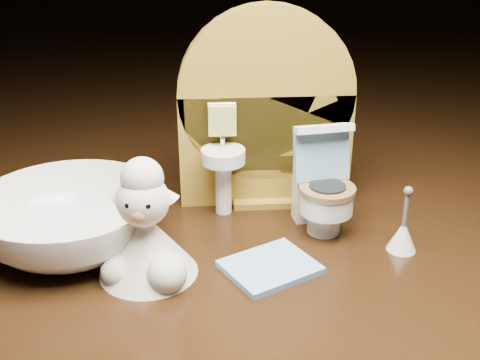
% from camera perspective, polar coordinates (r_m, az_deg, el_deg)
% --- Properties ---
extents(backdrop_panel, '(0.13, 0.05, 0.15)m').
position_cam_1_polar(backdrop_panel, '(0.45, 2.38, 5.65)').
color(backdrop_panel, olive).
rests_on(backdrop_panel, ground).
extents(toy_toilet, '(0.04, 0.05, 0.08)m').
position_cam_1_polar(toy_toilet, '(0.43, 7.79, -1.07)').
color(toy_toilet, white).
rests_on(toy_toilet, ground).
extents(bath_mat, '(0.07, 0.07, 0.00)m').
position_cam_1_polar(bath_mat, '(0.39, 2.86, -8.25)').
color(bath_mat, '#76A6CA').
rests_on(bath_mat, ground).
extents(toilet_brush, '(0.02, 0.02, 0.05)m').
position_cam_1_polar(toilet_brush, '(0.42, 15.19, -4.93)').
color(toilet_brush, white).
rests_on(toilet_brush, ground).
extents(plush_lamb, '(0.06, 0.06, 0.08)m').
position_cam_1_polar(plush_lamb, '(0.37, -8.90, -5.24)').
color(plush_lamb, beige).
rests_on(plush_lamb, ground).
extents(ceramic_bowl, '(0.14, 0.14, 0.04)m').
position_cam_1_polar(ceramic_bowl, '(0.42, -15.77, -3.77)').
color(ceramic_bowl, white).
rests_on(ceramic_bowl, ground).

